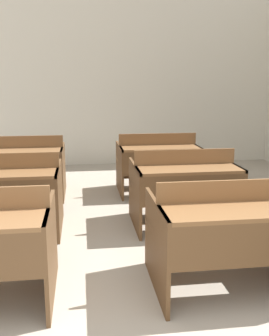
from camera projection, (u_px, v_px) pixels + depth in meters
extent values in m
cube|color=beige|center=(92.00, 78.00, 7.15)|extent=(6.94, 0.06, 3.20)
cube|color=brown|center=(51.00, 251.00, 2.82)|extent=(0.03, 0.85, 0.68)
cube|color=brown|center=(156.00, 246.00, 2.90)|extent=(0.03, 0.85, 0.68)
cube|color=brown|center=(239.00, 211.00, 2.68)|extent=(1.08, 0.39, 0.03)
cube|color=brown|center=(249.00, 245.00, 2.53)|extent=(1.02, 0.02, 0.30)
cube|color=brown|center=(229.00, 191.00, 2.84)|extent=(1.08, 0.02, 0.16)
cube|color=brown|center=(214.00, 220.00, 3.20)|extent=(1.08, 0.33, 0.03)
cube|color=brown|center=(212.00, 251.00, 3.26)|extent=(1.02, 0.04, 0.04)
cube|color=brown|center=(59.00, 198.00, 4.11)|extent=(0.03, 0.85, 0.68)
cube|color=brown|center=(1.00, 174.00, 3.75)|extent=(1.08, 0.39, 0.03)
cube|color=brown|center=(4.00, 161.00, 3.91)|extent=(1.08, 0.02, 0.16)
cube|color=brown|center=(11.00, 185.00, 4.27)|extent=(1.08, 0.33, 0.03)
cube|color=brown|center=(13.00, 209.00, 4.33)|extent=(1.02, 0.04, 0.04)
cube|color=brown|center=(135.00, 196.00, 4.19)|extent=(0.03, 0.85, 0.68)
cube|color=brown|center=(229.00, 192.00, 4.32)|extent=(0.03, 0.85, 0.68)
cube|color=brown|center=(189.00, 169.00, 3.96)|extent=(1.08, 0.39, 0.03)
cube|color=brown|center=(194.00, 190.00, 3.82)|extent=(1.02, 0.02, 0.30)
cube|color=brown|center=(185.00, 157.00, 4.12)|extent=(1.08, 0.02, 0.16)
cube|color=brown|center=(177.00, 180.00, 4.49)|extent=(1.08, 0.33, 0.03)
cube|color=brown|center=(177.00, 203.00, 4.55)|extent=(1.02, 0.04, 0.04)
cube|color=brown|center=(63.00, 171.00, 5.36)|extent=(0.03, 0.85, 0.68)
cube|color=brown|center=(20.00, 151.00, 5.00)|extent=(1.08, 0.39, 0.03)
cube|color=brown|center=(18.00, 167.00, 4.85)|extent=(1.02, 0.02, 0.30)
cube|color=brown|center=(21.00, 142.00, 5.16)|extent=(1.08, 0.02, 0.16)
cube|color=brown|center=(26.00, 162.00, 5.52)|extent=(1.08, 0.33, 0.03)
cube|color=brown|center=(27.00, 181.00, 5.58)|extent=(1.02, 0.04, 0.04)
cube|color=brown|center=(120.00, 169.00, 5.47)|extent=(0.03, 0.85, 0.68)
cube|color=brown|center=(193.00, 167.00, 5.61)|extent=(0.03, 0.85, 0.68)
cube|color=brown|center=(160.00, 148.00, 5.25)|extent=(1.08, 0.39, 0.03)
cube|color=brown|center=(163.00, 163.00, 5.10)|extent=(1.02, 0.02, 0.30)
cube|color=brown|center=(158.00, 139.00, 5.41)|extent=(1.08, 0.02, 0.16)
cube|color=brown|center=(153.00, 158.00, 5.77)|extent=(1.08, 0.33, 0.03)
cube|color=brown|center=(153.00, 176.00, 5.83)|extent=(1.02, 0.04, 0.04)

